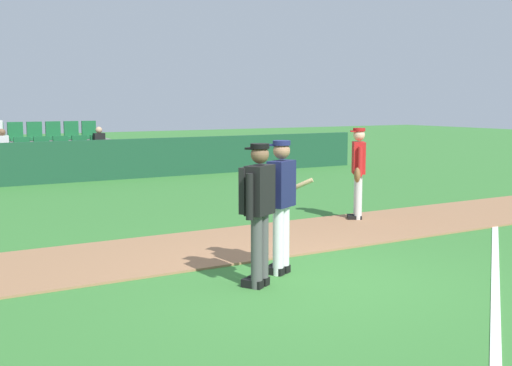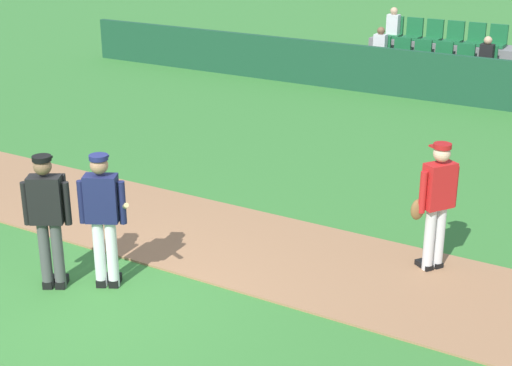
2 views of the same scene
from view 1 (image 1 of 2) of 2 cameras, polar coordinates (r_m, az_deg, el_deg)
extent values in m
plane|color=#387A33|center=(8.43, 4.16, -8.48)|extent=(80.00, 80.00, 0.00)
cube|color=#9E704C|center=(10.36, -3.25, -5.43)|extent=(28.00, 2.36, 0.03)
cube|color=white|center=(10.09, 20.05, -6.26)|extent=(9.35, 7.68, 0.01)
cube|color=#19472D|center=(18.98, -16.48, 1.75)|extent=(20.00, 0.16, 1.16)
cube|color=slate|center=(20.43, -17.46, 0.86)|extent=(3.90, 2.10, 0.30)
cube|color=slate|center=(19.98, -17.21, 1.75)|extent=(3.80, 0.85, 0.40)
cube|color=#196033|center=(19.59, -21.08, 2.22)|extent=(0.44, 0.40, 0.08)
cube|color=#196033|center=(19.79, -21.22, 2.98)|extent=(0.44, 0.08, 0.50)
cube|color=silver|center=(19.62, -21.14, 3.10)|extent=(0.32, 0.22, 0.52)
sphere|color=brown|center=(19.60, -21.19, 4.12)|extent=(0.20, 0.20, 0.20)
cube|color=#196033|center=(19.69, -19.50, 2.31)|extent=(0.44, 0.40, 0.08)
cube|color=#196033|center=(19.89, -19.65, 3.07)|extent=(0.44, 0.08, 0.50)
cube|color=#196033|center=(19.80, -17.94, 2.40)|extent=(0.44, 0.40, 0.08)
cube|color=#196033|center=(20.00, -18.11, 3.15)|extent=(0.44, 0.08, 0.50)
cube|color=#196033|center=(19.93, -16.40, 2.48)|extent=(0.44, 0.40, 0.08)
cube|color=#196033|center=(20.13, -16.58, 3.23)|extent=(0.44, 0.08, 0.50)
cube|color=#196033|center=(20.08, -14.88, 2.57)|extent=(0.44, 0.40, 0.08)
cube|color=#196033|center=(20.27, -15.07, 3.31)|extent=(0.44, 0.08, 0.50)
cube|color=#196033|center=(20.23, -13.38, 2.65)|extent=(0.44, 0.40, 0.08)
cube|color=#196033|center=(20.43, -13.59, 3.38)|extent=(0.44, 0.08, 0.50)
cube|color=black|center=(20.26, -13.45, 3.50)|extent=(0.32, 0.22, 0.52)
sphere|color=tan|center=(20.24, -13.48, 4.49)|extent=(0.20, 0.20, 0.20)
cube|color=slate|center=(20.78, -17.81, 3.03)|extent=(3.80, 0.85, 0.40)
cube|color=#196033|center=(20.49, -20.02, 3.59)|extent=(0.44, 0.40, 0.08)
cube|color=#196033|center=(20.70, -20.16, 4.30)|extent=(0.44, 0.08, 0.50)
cube|color=#196033|center=(20.60, -18.52, 3.66)|extent=(0.44, 0.40, 0.08)
cube|color=#196033|center=(20.81, -18.67, 4.38)|extent=(0.44, 0.08, 0.50)
cube|color=#196033|center=(20.73, -17.03, 3.74)|extent=(0.44, 0.40, 0.08)
cube|color=#196033|center=(20.93, -17.20, 4.45)|extent=(0.44, 0.08, 0.50)
cube|color=#196033|center=(20.87, -15.56, 3.81)|extent=(0.44, 0.40, 0.08)
cube|color=#196033|center=(21.07, -15.74, 4.51)|extent=(0.44, 0.08, 0.50)
cube|color=#196033|center=(21.02, -14.11, 3.88)|extent=(0.44, 0.40, 0.08)
cube|color=#196033|center=(21.22, -14.31, 4.58)|extent=(0.44, 0.08, 0.50)
cylinder|color=white|center=(8.59, 1.94, -5.09)|extent=(0.14, 0.14, 0.90)
cylinder|color=white|center=(8.72, 2.45, -4.90)|extent=(0.14, 0.14, 0.90)
cube|color=black|center=(8.71, 1.58, -7.62)|extent=(0.23, 0.29, 0.10)
cube|color=black|center=(8.84, 2.10, -7.39)|extent=(0.23, 0.29, 0.10)
cube|color=#191E47|center=(8.53, 2.22, -0.06)|extent=(0.46, 0.38, 0.60)
cylinder|color=#191E47|center=(8.32, 1.38, -0.58)|extent=(0.09, 0.09, 0.55)
cylinder|color=#191E47|center=(8.75, 3.02, -0.21)|extent=(0.09, 0.09, 0.55)
sphere|color=#9E7051|center=(8.49, 2.23, 2.82)|extent=(0.22, 0.22, 0.22)
cylinder|color=#191E4C|center=(8.48, 2.24, 3.50)|extent=(0.23, 0.23, 0.06)
cube|color=#191E4C|center=(8.53, 1.65, 3.32)|extent=(0.22, 0.19, 0.02)
cylinder|color=tan|center=(8.81, 2.44, -0.81)|extent=(0.61, 0.61, 0.41)
cylinder|color=#4C4C4C|center=(7.99, 0.05, -6.02)|extent=(0.14, 0.14, 0.90)
cylinder|color=#4C4C4C|center=(8.12, 0.60, -5.79)|extent=(0.14, 0.14, 0.90)
cube|color=black|center=(8.12, -0.32, -8.72)|extent=(0.24, 0.28, 0.10)
cube|color=black|center=(8.25, 0.22, -8.45)|extent=(0.24, 0.28, 0.10)
cube|color=black|center=(7.92, 0.33, -0.61)|extent=(0.46, 0.39, 0.60)
cylinder|color=black|center=(7.71, -0.55, -1.20)|extent=(0.09, 0.09, 0.55)
cylinder|color=black|center=(8.15, 1.17, -0.75)|extent=(0.09, 0.09, 0.55)
sphere|color=brown|center=(7.87, 0.33, 2.49)|extent=(0.22, 0.22, 0.22)
cylinder|color=black|center=(7.87, 0.33, 3.22)|extent=(0.23, 0.23, 0.06)
cube|color=black|center=(7.92, -0.30, 3.03)|extent=(0.22, 0.19, 0.02)
cube|color=black|center=(7.98, -0.49, -0.55)|extent=(0.42, 0.29, 0.56)
cylinder|color=silver|center=(12.58, 8.87, -1.25)|extent=(0.14, 0.14, 0.90)
cylinder|color=silver|center=(12.74, 8.79, -1.15)|extent=(0.14, 0.14, 0.90)
cube|color=black|center=(12.64, 8.56, -3.05)|extent=(0.28, 0.24, 0.10)
cube|color=black|center=(12.79, 8.49, -2.92)|extent=(0.28, 0.24, 0.10)
cube|color=red|center=(12.57, 8.89, 2.18)|extent=(0.40, 0.46, 0.60)
cylinder|color=red|center=(12.33, 9.02, 1.85)|extent=(0.09, 0.09, 0.55)
cylinder|color=red|center=(12.82, 8.76, 2.06)|extent=(0.09, 0.09, 0.55)
sphere|color=beige|center=(12.54, 8.93, 4.14)|extent=(0.22, 0.22, 0.22)
cylinder|color=#B21919|center=(12.54, 8.94, 4.60)|extent=(0.23, 0.23, 0.06)
cube|color=#B21919|center=(12.53, 8.48, 4.47)|extent=(0.20, 0.22, 0.02)
ellipsoid|color=brown|center=(12.33, 8.78, 0.69)|extent=(0.21, 0.23, 0.28)
camera|label=2|loc=(10.93, 57.26, 16.52)|focal=53.56mm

